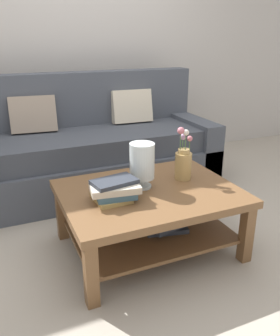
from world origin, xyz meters
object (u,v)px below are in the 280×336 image
couch (94,150)px  glass_hurricane_vase (142,162)px  book_stack_main (114,190)px  flower_pitcher (183,162)px  coffee_table (150,206)px

couch → glass_hurricane_vase: (-0.00, -1.14, 0.25)m
glass_hurricane_vase → book_stack_main: bearing=-154.8°
glass_hurricane_vase → flower_pitcher: bearing=3.7°
flower_pitcher → coffee_table: bearing=-164.0°
coffee_table → flower_pitcher: (0.29, 0.08, 0.25)m
book_stack_main → couch: bearing=79.2°
coffee_table → flower_pitcher: 0.39m
coffee_table → glass_hurricane_vase: glass_hurricane_vase is taller
coffee_table → flower_pitcher: size_ratio=3.04×
couch → flower_pitcher: size_ratio=6.02×
glass_hurricane_vase → coffee_table: bearing=-64.5°
book_stack_main → glass_hurricane_vase: bearing=25.2°
book_stack_main → glass_hurricane_vase: size_ratio=1.05×
book_stack_main → glass_hurricane_vase: 0.28m
coffee_table → book_stack_main: 0.33m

